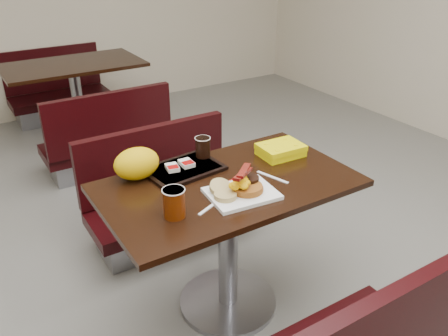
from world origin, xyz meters
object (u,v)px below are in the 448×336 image
bench_near_n (168,191)px  platter (242,194)px  bench_far_n (59,86)px  coffee_cup_far (203,147)px  pancake_stack (247,187)px  knife (272,177)px  tray (183,169)px  hashbrown_sleeve_left (172,168)px  bench_far_s (103,129)px  fork (207,209)px  paper_bag (137,164)px  clamshell (281,150)px  coffee_cup_near (174,203)px  table_near (228,247)px  table_far (78,103)px  hashbrown_sleeve_right (186,163)px

bench_near_n → platter: platter is taller
bench_far_n → coffee_cup_far: bearing=-89.6°
platter → pancake_stack: (0.03, -0.00, 0.02)m
platter → knife: (0.22, 0.06, -0.01)m
tray → hashbrown_sleeve_left: (-0.05, 0.01, 0.02)m
bench_far_s → coffee_cup_far: coffee_cup_far is taller
fork → coffee_cup_far: coffee_cup_far is taller
bench_far_s → pancake_stack: bearing=-89.6°
bench_far_n → knife: 3.40m
paper_bag → clamshell: bearing=-12.4°
bench_near_n → paper_bag: paper_bag is taller
pancake_stack → coffee_cup_near: bearing=179.0°
table_near → bench_near_n: bearing=90.0°
bench_near_n → bench_far_n: bearing=90.0°
platter → paper_bag: size_ratio=1.35×
coffee_cup_near → paper_bag: (0.00, 0.40, 0.01)m
table_far → clamshell: clamshell is taller
knife → coffee_cup_far: 0.40m
hashbrown_sleeve_left → paper_bag: paper_bag is taller
hashbrown_sleeve_right → clamshell: bearing=-13.0°
knife → paper_bag: 0.65m
bench_near_n → table_far: table_far is taller
knife → coffee_cup_far: coffee_cup_far is taller
hashbrown_sleeve_left → clamshell: size_ratio=0.35×
clamshell → platter: bearing=-146.9°
table_far → coffee_cup_near: 2.78m
coffee_cup_near → bench_near_n: bearing=67.3°
table_far → table_near: bearing=-90.0°
coffee_cup_near → coffee_cup_far: 0.55m
bench_far_s → bench_near_n: bearing=-90.0°
hashbrown_sleeve_left → tray: bearing=-0.4°
fork → platter: bearing=-16.8°
coffee_cup_near → knife: bearing=5.8°
coffee_cup_far → paper_bag: size_ratio=0.47×
pancake_stack → knife: size_ratio=0.82×
bench_far_n → platter: 3.46m
hashbrown_sleeve_right → paper_bag: 0.25m
tray → hashbrown_sleeve_left: hashbrown_sleeve_left is taller
platter → hashbrown_sleeve_right: size_ratio=3.68×
knife → hashbrown_sleeve_right: (-0.30, 0.31, 0.03)m
pancake_stack → clamshell: bearing=32.3°
bench_near_n → hashbrown_sleeve_left: hashbrown_sleeve_left is taller
platter → coffee_cup_far: (0.04, 0.41, 0.06)m
platter → coffee_cup_far: 0.42m
clamshell → tray: bearing=170.4°
pancake_stack → coffee_cup_near: 0.36m
bench_far_s → knife: bearing=-84.1°
bench_far_s → platter: size_ratio=3.34×
coffee_cup_near → paper_bag: bearing=89.8°
coffee_cup_near → tray: size_ratio=0.35×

